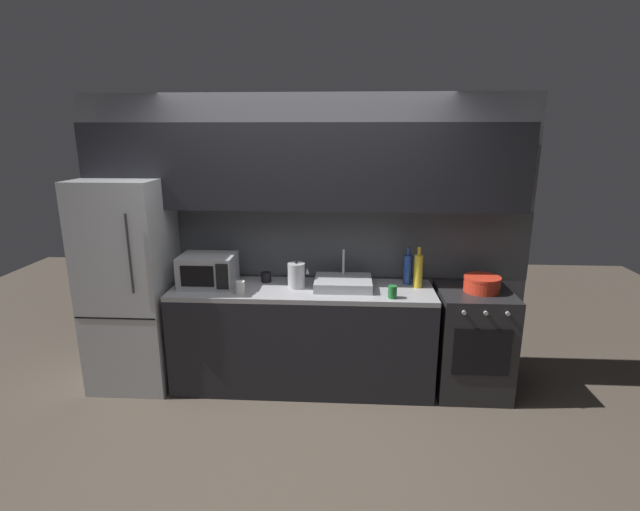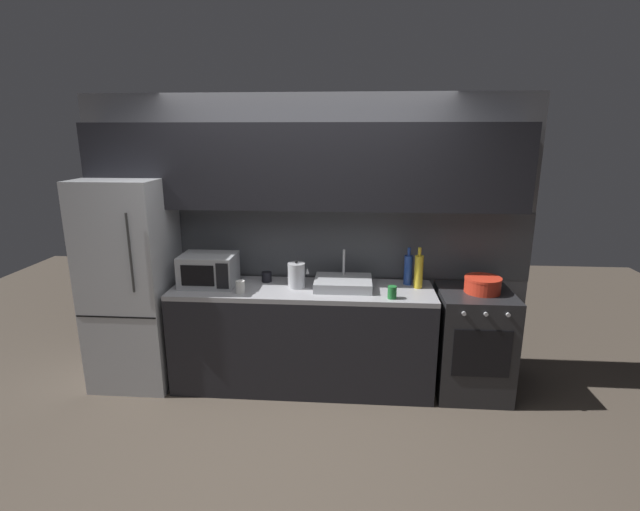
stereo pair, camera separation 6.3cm
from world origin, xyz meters
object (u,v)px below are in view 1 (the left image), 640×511
object	(u,v)px
microwave	(208,270)
cooking_pot	(482,284)
wine_bottle_blue	(408,269)
mug_white	(240,287)
oven_range	(472,341)
kettle	(296,275)
refrigerator	(131,284)
mug_green	(392,292)
mug_dark	(266,277)
wine_bottle_yellow	(418,271)

from	to	relation	value
microwave	cooking_pot	bearing A→B (deg)	-0.46
wine_bottle_blue	mug_white	size ratio (longest dim) A/B	3.09
microwave	mug_white	xyz separation A→B (m)	(0.32, -0.19, -0.08)
oven_range	kettle	distance (m)	1.60
oven_range	cooking_pot	world-z (taller)	cooking_pot
refrigerator	mug_green	distance (m)	2.23
refrigerator	microwave	world-z (taller)	refrigerator
microwave	oven_range	bearing A→B (deg)	-0.50
refrigerator	wine_bottle_blue	xyz separation A→B (m)	(2.38, 0.17, 0.13)
cooking_pot	mug_green	bearing A→B (deg)	-164.76
refrigerator	mug_green	xyz separation A→B (m)	(2.22, -0.20, 0.05)
mug_dark	mug_white	size ratio (longest dim) A/B	0.83
wine_bottle_yellow	mug_white	bearing A→B (deg)	-170.20
wine_bottle_yellow	mug_green	bearing A→B (deg)	-129.95
kettle	mug_dark	xyz separation A→B (m)	(-0.28, 0.13, -0.06)
microwave	mug_green	xyz separation A→B (m)	(1.54, -0.22, -0.08)
refrigerator	wine_bottle_blue	distance (m)	2.39
kettle	wine_bottle_yellow	bearing A→B (deg)	3.36
refrigerator	mug_white	distance (m)	1.01
mug_dark	cooking_pot	size ratio (longest dim) A/B	0.30
mug_dark	mug_white	bearing A→B (deg)	-115.93
mug_green	mug_dark	xyz separation A→B (m)	(-1.07, 0.35, -0.01)
wine_bottle_yellow	mug_dark	xyz separation A→B (m)	(-1.31, 0.07, -0.10)
mug_green	mug_dark	world-z (taller)	mug_green
microwave	mug_dark	world-z (taller)	microwave
wine_bottle_blue	oven_range	bearing A→B (deg)	-16.92
mug_white	mug_green	bearing A→B (deg)	-1.45
wine_bottle_blue	cooking_pot	distance (m)	0.62
refrigerator	kettle	xyz separation A→B (m)	(1.44, 0.02, 0.10)
kettle	mug_white	bearing A→B (deg)	-156.29
refrigerator	oven_range	distance (m)	2.97
wine_bottle_yellow	mug_dark	bearing A→B (deg)	176.98
mug_dark	kettle	bearing A→B (deg)	-24.64
wine_bottle_blue	mug_dark	size ratio (longest dim) A/B	3.72
mug_green	wine_bottle_yellow	bearing A→B (deg)	50.05
oven_range	mug_white	distance (m)	2.01
oven_range	microwave	bearing A→B (deg)	179.50
microwave	wine_bottle_yellow	distance (m)	1.78
oven_range	microwave	world-z (taller)	microwave
microwave	wine_bottle_blue	size ratio (longest dim) A/B	1.41
mug_green	cooking_pot	world-z (taller)	cooking_pot
refrigerator	kettle	size ratio (longest dim) A/B	7.75
refrigerator	mug_dark	size ratio (longest dim) A/B	20.62
oven_range	microwave	xyz separation A→B (m)	(-2.25, 0.02, 0.58)
wine_bottle_blue	mug_white	world-z (taller)	wine_bottle_blue
mug_green	mug_dark	size ratio (longest dim) A/B	1.15
oven_range	kettle	bearing A→B (deg)	179.22
mug_green	kettle	bearing A→B (deg)	164.16
microwave	mug_white	world-z (taller)	microwave
microwave	cooking_pot	distance (m)	2.30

